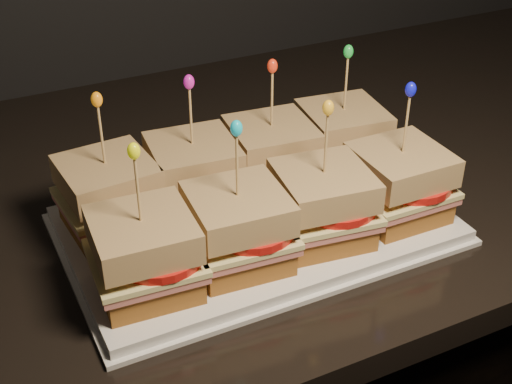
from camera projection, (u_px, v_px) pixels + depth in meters
name	position (u px, v px, depth m)	size (l,w,h in m)	color
granite_slab	(214.00, 185.00, 0.95)	(2.18, 0.74, 0.03)	black
platter	(256.00, 225.00, 0.83)	(0.43, 0.26, 0.02)	white
platter_rim	(256.00, 230.00, 0.83)	(0.44, 0.28, 0.01)	white
sandwich_0_bread_bot	(112.00, 216.00, 0.81)	(0.09, 0.09, 0.03)	brown
sandwich_0_ham	(110.00, 203.00, 0.80)	(0.10, 0.10, 0.01)	#C2645B
sandwich_0_cheese	(110.00, 198.00, 0.79)	(0.11, 0.10, 0.01)	#E7DE8E
sandwich_0_tomato	(121.00, 192.00, 0.79)	(0.09, 0.09, 0.01)	red
sandwich_0_bread_top	(107.00, 176.00, 0.78)	(0.10, 0.10, 0.03)	brown
sandwich_0_pick	(102.00, 138.00, 0.75)	(0.00, 0.00, 0.09)	tan
sandwich_0_frill	(97.00, 100.00, 0.73)	(0.01, 0.01, 0.02)	orange
sandwich_1_bread_bot	(195.00, 195.00, 0.84)	(0.09, 0.09, 0.03)	brown
sandwich_1_ham	(194.00, 182.00, 0.83)	(0.10, 0.10, 0.01)	#C2645B
sandwich_1_cheese	(194.00, 177.00, 0.83)	(0.11, 0.10, 0.01)	#E7DE8E
sandwich_1_tomato	(205.00, 172.00, 0.83)	(0.09, 0.09, 0.01)	red
sandwich_1_bread_top	(193.00, 156.00, 0.82)	(0.10, 0.10, 0.03)	brown
sandwich_1_pick	(191.00, 119.00, 0.79)	(0.00, 0.00, 0.09)	tan
sandwich_1_frill	(189.00, 82.00, 0.77)	(0.01, 0.01, 0.02)	#C919A7
sandwich_2_bread_bot	(271.00, 175.00, 0.88)	(0.09, 0.09, 0.03)	brown
sandwich_2_ham	(271.00, 163.00, 0.87)	(0.10, 0.10, 0.01)	#C2645B
sandwich_2_cheese	(271.00, 158.00, 0.87)	(0.11, 0.10, 0.01)	#E7DE8E
sandwich_2_tomato	(282.00, 153.00, 0.86)	(0.09, 0.09, 0.01)	red
sandwich_2_bread_top	(271.00, 138.00, 0.85)	(0.10, 0.10, 0.03)	brown
sandwich_2_pick	(272.00, 102.00, 0.83)	(0.00, 0.00, 0.09)	tan
sandwich_2_frill	(272.00, 66.00, 0.81)	(0.01, 0.01, 0.02)	red
sandwich_3_bread_bot	(341.00, 157.00, 0.92)	(0.09, 0.09, 0.03)	brown
sandwich_3_ham	(342.00, 146.00, 0.91)	(0.10, 0.10, 0.01)	#C2645B
sandwich_3_cheese	(342.00, 141.00, 0.91)	(0.11, 0.10, 0.01)	#E7DE8E
sandwich_3_tomato	(353.00, 136.00, 0.90)	(0.09, 0.09, 0.01)	red
sandwich_3_bread_top	(343.00, 121.00, 0.89)	(0.10, 0.10, 0.03)	brown
sandwich_3_pick	(346.00, 87.00, 0.87)	(0.00, 0.00, 0.09)	tan
sandwich_3_frill	(348.00, 52.00, 0.84)	(0.01, 0.01, 0.02)	green
sandwich_4_bread_bot	(147.00, 277.00, 0.71)	(0.09, 0.09, 0.03)	brown
sandwich_4_ham	(145.00, 263.00, 0.70)	(0.10, 0.10, 0.01)	#C2645B
sandwich_4_cheese	(145.00, 258.00, 0.70)	(0.11, 0.10, 0.01)	#E7DE8E
sandwich_4_tomato	(158.00, 252.00, 0.70)	(0.09, 0.09, 0.01)	red
sandwich_4_bread_top	(142.00, 234.00, 0.69)	(0.10, 0.10, 0.03)	brown
sandwich_4_pick	(138.00, 194.00, 0.66)	(0.00, 0.00, 0.09)	tan
sandwich_4_frill	(134.00, 151.00, 0.64)	(0.01, 0.01, 0.02)	#E3E80C
sandwich_5_bread_bot	(238.00, 250.00, 0.75)	(0.09, 0.09, 0.03)	brown
sandwich_5_ham	(238.00, 237.00, 0.74)	(0.10, 0.10, 0.01)	#C2645B
sandwich_5_cheese	(238.00, 231.00, 0.74)	(0.11, 0.10, 0.01)	#E7DE8E
sandwich_5_tomato	(251.00, 225.00, 0.73)	(0.09, 0.09, 0.01)	red
sandwich_5_bread_top	(238.00, 209.00, 0.72)	(0.10, 0.10, 0.03)	brown
sandwich_5_pick	(237.00, 169.00, 0.70)	(0.00, 0.00, 0.09)	tan
sandwich_5_frill	(236.00, 128.00, 0.67)	(0.01, 0.01, 0.02)	#11B2CB
sandwich_6_bread_bot	(321.00, 226.00, 0.79)	(0.09, 0.09, 0.03)	brown
sandwich_6_ham	(322.00, 213.00, 0.78)	(0.10, 0.10, 0.01)	#C2645B
sandwich_6_cheese	(322.00, 208.00, 0.78)	(0.11, 0.10, 0.01)	#E7DE8E
sandwich_6_tomato	(335.00, 202.00, 0.77)	(0.09, 0.09, 0.01)	red
sandwich_6_bread_top	(324.00, 185.00, 0.76)	(0.10, 0.10, 0.03)	brown
sandwich_6_pick	(326.00, 147.00, 0.74)	(0.00, 0.00, 0.09)	tan
sandwich_6_frill	(328.00, 108.00, 0.71)	(0.01, 0.01, 0.02)	gold
sandwich_7_bread_bot	(396.00, 204.00, 0.83)	(0.09, 0.09, 0.03)	brown
sandwich_7_ham	(398.00, 191.00, 0.82)	(0.10, 0.10, 0.01)	#C2645B
sandwich_7_cheese	(399.00, 186.00, 0.81)	(0.11, 0.10, 0.01)	#E7DE8E
sandwich_7_tomato	(411.00, 180.00, 0.81)	(0.09, 0.09, 0.01)	red
sandwich_7_bread_top	(401.00, 164.00, 0.80)	(0.10, 0.10, 0.03)	brown
sandwich_7_pick	(406.00, 128.00, 0.77)	(0.00, 0.00, 0.09)	tan
sandwich_7_frill	(411.00, 89.00, 0.75)	(0.01, 0.01, 0.02)	#1012E2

